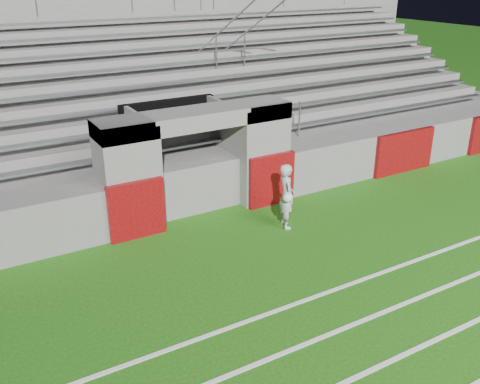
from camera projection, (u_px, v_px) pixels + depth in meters
ground at (277, 275)px, 10.66m from camera, size 90.00×90.00×0.00m
stadium_structure at (133, 114)px, 16.41m from camera, size 26.00×8.48×5.42m
goalkeeper_with_ball at (286, 196)px, 12.34m from camera, size 0.55×0.74×1.56m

